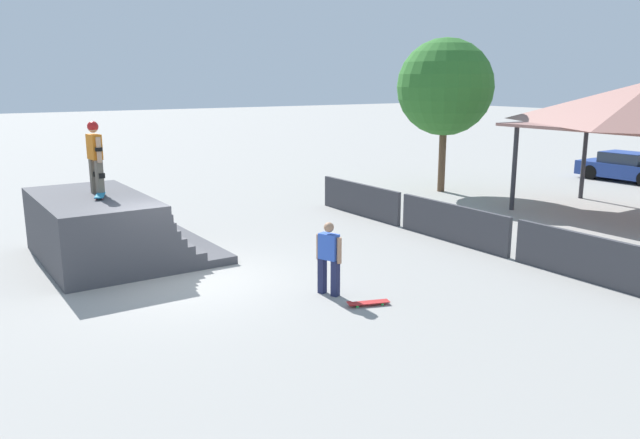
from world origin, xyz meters
The scene contains 9 objects.
ground_plane centered at (0.00, 0.00, 0.00)m, with size 160.00×160.00×0.00m, color gray.
quarter_pipe_ramp centered at (-2.77, -0.96, 0.73)m, with size 4.50×3.98×1.61m.
skater_on_deck centered at (-2.98, -1.00, 2.63)m, with size 0.76×0.28×1.78m.
skateboard_on_deck centered at (-2.40, -1.10, 1.67)m, with size 0.86×0.46×0.09m.
bystander_walking centered at (2.51, 2.15, 0.85)m, with size 0.61×0.34×1.54m.
skateboard_on_ground centered at (3.47, 2.40, 0.06)m, with size 0.47×0.87×0.09m.
barrier_fence centered at (0.84, 7.40, 0.53)m, with size 12.30×0.12×1.05m.
tree_far_back centered at (-5.16, 12.84, 4.07)m, with size 3.73×3.73×5.95m.
parked_car_blue centered at (-2.49, 21.38, 0.60)m, with size 4.04×1.77×1.27m.
Camera 1 is at (12.66, -4.82, 4.36)m, focal length 35.00 mm.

